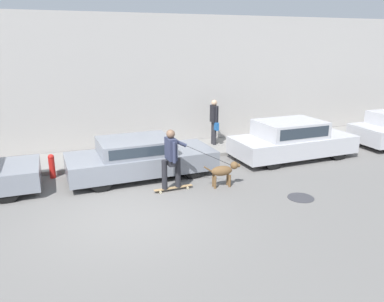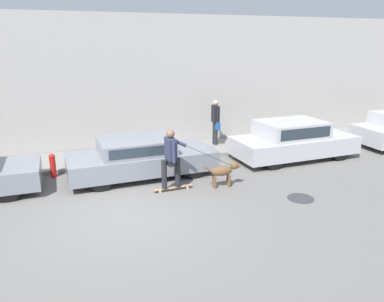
{
  "view_description": "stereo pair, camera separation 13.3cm",
  "coord_description": "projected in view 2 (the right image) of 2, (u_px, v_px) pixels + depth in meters",
  "views": [
    {
      "loc": [
        -1.37,
        -7.94,
        3.86
      ],
      "look_at": [
        2.08,
        1.46,
        0.95
      ],
      "focal_mm": 35.0,
      "sensor_mm": 36.0,
      "label": 1
    },
    {
      "loc": [
        -1.25,
        -7.98,
        3.86
      ],
      "look_at": [
        2.08,
        1.46,
        0.95
      ],
      "focal_mm": 35.0,
      "sensor_mm": 36.0,
      "label": 2
    }
  ],
  "objects": [
    {
      "name": "sidewalk_curb",
      "position": [
        105.0,
        158.0,
        12.83
      ],
      "size": [
        30.0,
        2.08,
        0.12
      ],
      "color": "gray",
      "rests_on": "ground_plane"
    },
    {
      "name": "back_wall",
      "position": [
        96.0,
        84.0,
        13.26
      ],
      "size": [
        32.0,
        0.3,
        4.86
      ],
      "color": "#B2ADA8",
      "rests_on": "ground_plane"
    },
    {
      "name": "parked_car_1",
      "position": [
        141.0,
        157.0,
        11.12
      ],
      "size": [
        4.38,
        1.94,
        1.17
      ],
      "rotation": [
        0.0,
        0.0,
        0.04
      ],
      "color": "black",
      "rests_on": "ground_plane"
    },
    {
      "name": "skateboarder",
      "position": [
        171.0,
        157.0,
        9.87
      ],
      "size": [
        2.25,
        0.61,
        1.7
      ],
      "rotation": [
        0.0,
        0.0,
        0.05
      ],
      "color": "beige",
      "rests_on": "ground_plane"
    },
    {
      "name": "manhole_cover",
      "position": [
        301.0,
        198.0,
        9.62
      ],
      "size": [
        0.67,
        0.67,
        0.01
      ],
      "color": "#38383D",
      "rests_on": "ground_plane"
    },
    {
      "name": "pedestrian_with_bag",
      "position": [
        216.0,
        120.0,
        14.0
      ],
      "size": [
        0.22,
        0.64,
        1.7
      ],
      "rotation": [
        0.0,
        0.0,
        3.14
      ],
      "color": "#28282D",
      "rests_on": "sidewalk_curb"
    },
    {
      "name": "dog",
      "position": [
        224.0,
        171.0,
        10.29
      ],
      "size": [
        1.05,
        0.33,
        0.7
      ],
      "rotation": [
        0.0,
        0.0,
        -0.08
      ],
      "color": "brown",
      "rests_on": "ground_plane"
    },
    {
      "name": "parked_car_2",
      "position": [
        293.0,
        141.0,
        12.79
      ],
      "size": [
        4.3,
        1.92,
        1.32
      ],
      "rotation": [
        0.0,
        0.0,
        0.04
      ],
      "color": "black",
      "rests_on": "ground_plane"
    },
    {
      "name": "fire_hydrant",
      "position": [
        53.0,
        165.0,
        11.05
      ],
      "size": [
        0.18,
        0.18,
        0.73
      ],
      "color": "red",
      "rests_on": "ground_plane"
    },
    {
      "name": "ground_plane",
      "position": [
        129.0,
        215.0,
        8.71
      ],
      "size": [
        36.0,
        36.0,
        0.0
      ],
      "primitive_type": "plane",
      "color": "slate"
    }
  ]
}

